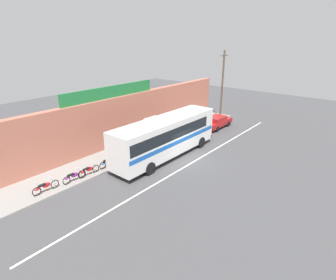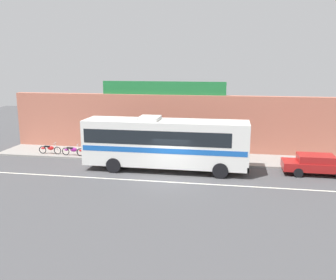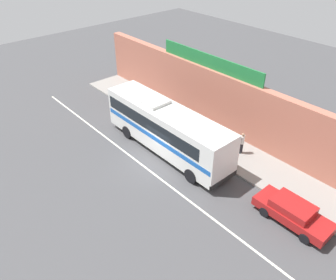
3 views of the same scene
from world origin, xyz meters
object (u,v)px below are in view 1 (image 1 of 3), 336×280
(intercity_bus, at_px, (165,135))
(motorcycle_blue, at_px, (74,176))
(motorcycle_red, at_px, (45,186))
(motorcycle_green, at_px, (89,170))
(pedestrian_far_left, at_px, (163,126))
(motorcycle_purple, at_px, (109,162))
(utility_pole, at_px, (222,85))
(parked_car, at_px, (217,122))

(intercity_bus, xyz_separation_m, motorcycle_blue, (-7.87, 2.20, -1.50))
(motorcycle_red, bearing_deg, motorcycle_green, -3.83)
(pedestrian_far_left, bearing_deg, motorcycle_green, -171.19)
(motorcycle_purple, bearing_deg, motorcycle_blue, 179.37)
(motorcycle_blue, height_order, motorcycle_purple, same)
(intercity_bus, bearing_deg, utility_pole, 8.89)
(motorcycle_red, relative_size, motorcycle_green, 1.04)
(utility_pole, distance_m, motorcycle_purple, 18.65)
(utility_pole, bearing_deg, parked_car, -157.09)
(utility_pole, bearing_deg, pedestrian_far_left, 169.75)
(parked_car, height_order, utility_pole, utility_pole)
(intercity_bus, xyz_separation_m, motorcycle_red, (-9.94, 2.38, -1.50))
(motorcycle_purple, distance_m, motorcycle_green, 1.92)
(utility_pole, xyz_separation_m, motorcycle_purple, (-18.23, 0.04, -3.94))
(motorcycle_red, distance_m, motorcycle_green, 3.35)
(intercity_bus, bearing_deg, parked_car, 4.11)
(parked_car, bearing_deg, motorcycle_purple, 174.57)
(utility_pole, distance_m, motorcycle_red, 23.83)
(intercity_bus, height_order, motorcycle_green, intercity_bus)
(parked_car, relative_size, motorcycle_purple, 2.37)
(motorcycle_purple, bearing_deg, pedestrian_far_left, 10.64)
(motorcycle_green, bearing_deg, intercity_bus, -18.09)
(motorcycle_red, bearing_deg, intercity_bus, -13.45)
(motorcycle_red, relative_size, pedestrian_far_left, 1.11)
(utility_pole, height_order, motorcycle_purple, utility_pole)
(intercity_bus, xyz_separation_m, utility_pole, (13.55, 2.12, 2.44))
(parked_car, xyz_separation_m, utility_pole, (3.27, 1.38, 3.77))
(motorcycle_purple, relative_size, motorcycle_green, 1.03)
(parked_car, xyz_separation_m, motorcycle_red, (-20.23, 1.64, -0.17))
(intercity_bus, height_order, motorcycle_blue, intercity_bus)
(motorcycle_blue, bearing_deg, motorcycle_purple, -0.63)
(intercity_bus, distance_m, motorcycle_blue, 8.31)
(parked_car, xyz_separation_m, motorcycle_purple, (-14.96, 1.42, -0.17))
(motorcycle_green, bearing_deg, pedestrian_far_left, 8.81)
(intercity_bus, relative_size, motorcycle_purple, 5.98)
(pedestrian_far_left, bearing_deg, intercity_bus, -137.42)
(utility_pole, relative_size, motorcycle_green, 4.58)
(intercity_bus, distance_m, utility_pole, 13.94)
(intercity_bus, bearing_deg, motorcycle_red, 166.55)
(parked_car, height_order, motorcycle_red, parked_car)
(motorcycle_purple, xyz_separation_m, motorcycle_green, (-1.92, -0.01, 0.00))
(motorcycle_purple, height_order, motorcycle_green, same)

